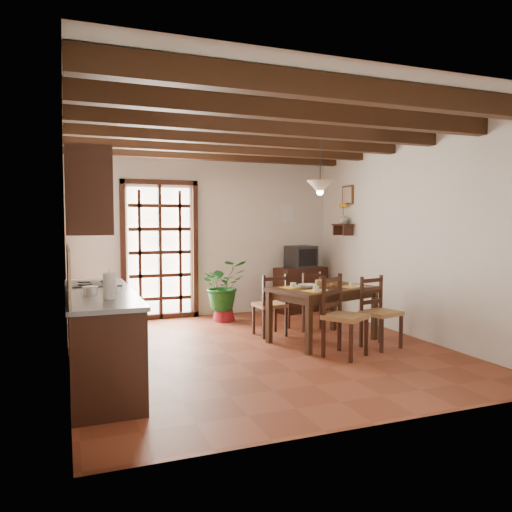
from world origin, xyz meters
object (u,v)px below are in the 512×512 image
sideboard (301,289)px  dining_table (323,294)px  pendant_lamp (320,186)px  kitchen_counter (100,335)px  chair_near_left (344,331)px  chair_far_left (270,316)px  chair_far_right (305,311)px  chair_near_right (380,325)px  crt_tv (301,257)px  potted_plant (224,286)px

sideboard → dining_table: bearing=-122.9°
sideboard → pendant_lamp: size_ratio=1.10×
kitchen_counter → dining_table: bearing=13.7°
chair_near_left → dining_table: bearing=50.3°
chair_far_left → sideboard: chair_far_left is taller
dining_table → chair_far_left: chair_far_left is taller
chair_near_left → chair_far_right: (0.25, 1.52, -0.03)m
kitchen_counter → chair_near_right: bearing=2.4°
crt_tv → potted_plant: 1.63m
sideboard → potted_plant: size_ratio=0.44×
chair_far_right → pendant_lamp: bearing=63.1°
dining_table → chair_far_right: size_ratio=1.78×
chair_near_left → chair_near_right: bearing=-13.4°
kitchen_counter → sideboard: (3.62, 2.83, -0.08)m
crt_tv → kitchen_counter: bearing=-152.3°
chair_far_left → crt_tv: 2.11m
chair_far_left → crt_tv: (1.25, 1.55, 0.70)m
chair_far_right → sideboard: size_ratio=0.93×
chair_near_left → chair_far_right: size_ratio=1.12×
chair_near_right → pendant_lamp: (-0.52, 0.66, 1.79)m
kitchen_counter → chair_far_left: kitchen_counter is taller
chair_near_left → pendant_lamp: size_ratio=1.15×
crt_tv → potted_plant: bearing=-178.5°
chair_near_left → kitchen_counter: bearing=148.7°
dining_table → chair_far_right: 0.85m
crt_tv → chair_far_right: bearing=-124.0°
chair_far_right → sideboard: chair_far_right is taller
chair_near_left → chair_far_right: 1.54m
pendant_lamp → chair_far_right: bearing=79.4°
chair_near_left → potted_plant: size_ratio=0.46×
chair_near_left → chair_far_left: 1.38m
chair_near_right → sideboard: 2.69m
dining_table → sideboard: size_ratio=1.66×
kitchen_counter → potted_plant: bearing=50.3°
chair_near_right → chair_far_left: (-1.05, 1.12, -0.01)m
dining_table → chair_far_left: (-0.53, 0.56, -0.36)m
chair_near_right → potted_plant: bearing=106.2°
chair_far_left → sideboard: 2.00m
dining_table → chair_far_left: 0.85m
chair_far_left → sideboard: (1.25, 1.56, 0.12)m
sideboard → potted_plant: potted_plant is taller
crt_tv → potted_plant: (-1.54, -0.32, -0.41)m
chair_near_left → chair_far_left: size_ratio=1.10×
dining_table → potted_plant: size_ratio=0.73×
sideboard → kitchen_counter: bearing=-156.1°
potted_plant → kitchen_counter: bearing=-129.7°
chair_near_right → sideboard: bearing=72.2°
chair_near_right → chair_far_left: size_ratio=1.03×
dining_table → pendant_lamp: (0.00, 0.10, 1.44)m
sideboard → pendant_lamp: 2.73m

